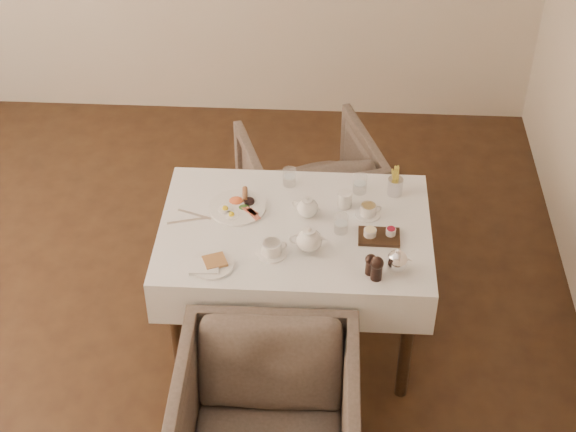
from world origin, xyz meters
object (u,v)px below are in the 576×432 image
(table, at_px, (295,245))
(armchair_near, at_px, (267,426))
(armchair_far, at_px, (309,188))
(breakfast_plate, at_px, (238,206))
(teapot_centre, at_px, (307,207))

(table, distance_m, armchair_near, 0.90)
(armchair_far, relative_size, breakfast_plate, 2.63)
(armchair_near, xyz_separation_m, breakfast_plate, (-0.21, 0.98, 0.41))
(armchair_far, height_order, breakfast_plate, breakfast_plate)
(armchair_near, distance_m, armchair_far, 1.71)
(armchair_near, bearing_deg, table, 84.77)
(breakfast_plate, bearing_deg, table, -3.79)
(table, height_order, armchair_near, table)
(armchair_far, bearing_deg, table, 68.08)
(table, distance_m, teapot_centre, 0.20)
(table, distance_m, armchair_far, 0.91)
(armchair_near, xyz_separation_m, teapot_centre, (0.13, 0.93, 0.46))
(table, xyz_separation_m, breakfast_plate, (-0.28, 0.12, 0.13))
(armchair_far, height_order, teapot_centre, teapot_centre)
(table, bearing_deg, teapot_centre, 56.36)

